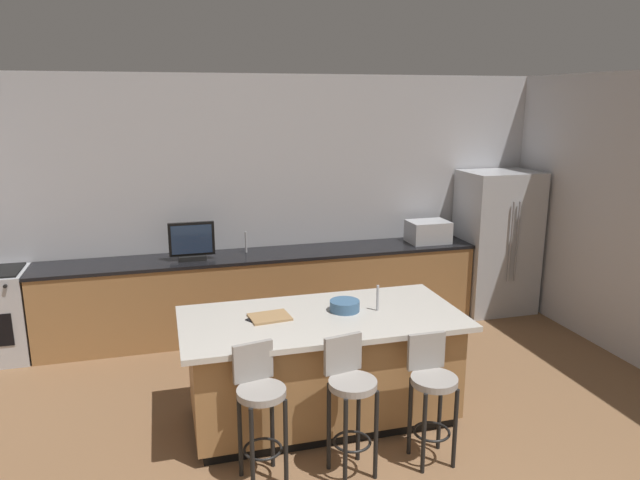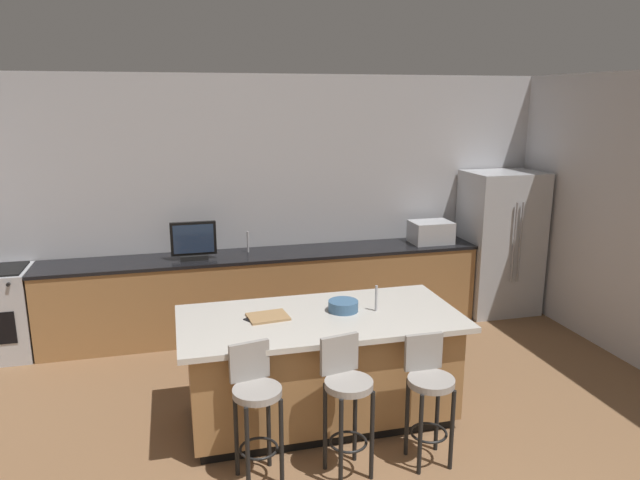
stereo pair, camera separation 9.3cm
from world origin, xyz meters
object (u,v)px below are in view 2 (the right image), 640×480
(bar_stool_left, at_px, (256,401))
(bar_stool_center, at_px, (346,394))
(tv_monitor, at_px, (194,242))
(cell_phone, at_px, (253,321))
(kitchen_island, at_px, (320,366))
(bar_stool_right, at_px, (429,389))
(refrigerator, at_px, (500,243))
(tv_remote, at_px, (352,308))
(fruit_bowl, at_px, (343,306))
(cutting_board, at_px, (268,317))
(microwave, at_px, (431,232))

(bar_stool_left, relative_size, bar_stool_center, 0.98)
(tv_monitor, xyz_separation_m, cell_phone, (0.37, -1.91, -0.21))
(kitchen_island, height_order, bar_stool_right, bar_stool_right)
(kitchen_island, bearing_deg, bar_stool_center, -90.49)
(refrigerator, distance_m, tv_remote, 3.12)
(kitchen_island, relative_size, bar_stool_center, 2.26)
(bar_stool_right, height_order, fruit_bowl, fruit_bowl)
(fruit_bowl, relative_size, cell_phone, 1.66)
(tv_monitor, height_order, cutting_board, tv_monitor)
(refrigerator, distance_m, fruit_bowl, 3.21)
(microwave, distance_m, tv_remote, 2.48)
(cutting_board, bearing_deg, bar_stool_left, -106.13)
(tv_remote, bearing_deg, refrigerator, 64.60)
(fruit_bowl, bearing_deg, microwave, 48.99)
(kitchen_island, distance_m, cell_phone, 0.71)
(tv_remote, relative_size, cutting_board, 0.53)
(microwave, xyz_separation_m, cell_phone, (-2.44, -1.96, -0.14))
(microwave, xyz_separation_m, bar_stool_center, (-1.89, -2.75, -0.45))
(cutting_board, bearing_deg, fruit_bowl, -0.23)
(tv_remote, bearing_deg, bar_stool_right, -41.44)
(tv_monitor, xyz_separation_m, cutting_board, (0.50, -1.87, -0.20))
(tv_monitor, relative_size, tv_remote, 2.86)
(bar_stool_center, height_order, bar_stool_right, bar_stool_center)
(cutting_board, bearing_deg, tv_remote, 1.88)
(kitchen_island, bearing_deg, refrigerator, 34.74)
(tv_monitor, xyz_separation_m, bar_stool_center, (0.91, -2.70, -0.51))
(tv_monitor, bearing_deg, tv_remote, -56.69)
(refrigerator, relative_size, cell_phone, 11.77)
(bar_stool_left, bearing_deg, tv_monitor, 84.70)
(microwave, xyz_separation_m, tv_monitor, (-2.80, -0.05, 0.06))
(kitchen_island, relative_size, cell_phone, 15.24)
(kitchen_island, relative_size, fruit_bowl, 9.19)
(kitchen_island, distance_m, refrigerator, 3.44)
(microwave, xyz_separation_m, bar_stool_left, (-2.52, -2.66, -0.46))
(bar_stool_right, bearing_deg, cell_phone, 146.02)
(microwave, relative_size, cutting_board, 1.51)
(tv_monitor, height_order, tv_remote, tv_monitor)
(refrigerator, height_order, microwave, refrigerator)
(bar_stool_left, xyz_separation_m, bar_stool_right, (1.25, -0.10, -0.02))
(microwave, height_order, tv_remote, microwave)
(bar_stool_right, xyz_separation_m, cutting_board, (-1.04, 0.83, 0.35))
(fruit_bowl, bearing_deg, tv_monitor, 121.06)
(microwave, distance_m, bar_stool_left, 3.69)
(microwave, relative_size, tv_monitor, 0.99)
(kitchen_island, height_order, cutting_board, cutting_board)
(cutting_board, bearing_deg, cell_phone, -163.14)
(tv_monitor, bearing_deg, bar_stool_center, -71.38)
(bar_stool_center, relative_size, cell_phone, 6.73)
(refrigerator, xyz_separation_m, bar_stool_center, (-2.81, -2.71, -0.27))
(refrigerator, bearing_deg, bar_stool_right, -128.90)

